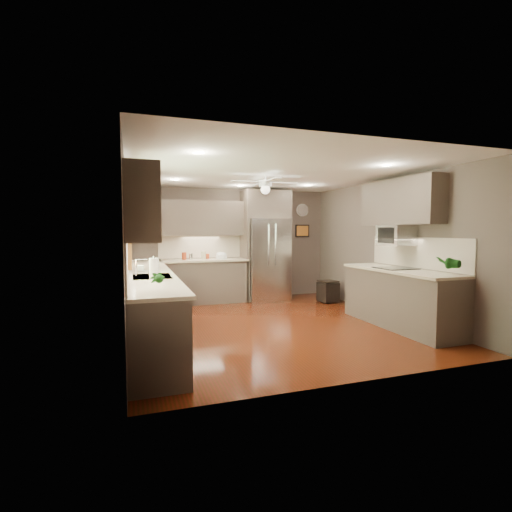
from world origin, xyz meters
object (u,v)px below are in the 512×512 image
microwave (396,235)px  canister_c (204,255)px  canister_d (208,256)px  paper_towel (154,269)px  canister_b (191,256)px  potted_plant_right (447,263)px  bowl (222,258)px  soap_bottle (140,268)px  stool (328,291)px  canister_a (184,256)px  potted_plant_left (158,278)px  refrigerator (266,247)px

microwave → canister_c: bearing=134.4°
canister_d → paper_towel: size_ratio=0.36×
canister_b → potted_plant_right: (2.89, -3.95, 0.11)m
canister_c → bowl: bearing=-12.4°
soap_bottle → paper_towel: paper_towel is taller
canister_d → stool: canister_d is taller
canister_a → potted_plant_right: 4.98m
canister_b → soap_bottle: (-1.08, -2.39, 0.02)m
potted_plant_right → microwave: (0.13, 1.20, 0.36)m
soap_bottle → canister_d: bearing=59.2°
canister_a → microwave: bearing=-41.1°
potted_plant_left → potted_plant_right: (3.83, 0.07, 0.04)m
paper_towel → canister_a: bearing=75.9°
potted_plant_left → bowl: potted_plant_left is taller
soap_bottle → stool: size_ratio=0.39×
potted_plant_left → refrigerator: bearing=56.4°
microwave → stool: (-0.18, 1.92, -1.24)m
canister_a → potted_plant_left: potted_plant_left is taller
potted_plant_right → canister_d: bearing=122.3°
potted_plant_left → refrigerator: refrigerator is taller
canister_a → soap_bottle: (-0.94, -2.40, 0.01)m
canister_a → canister_b: (0.14, -0.01, -0.01)m
canister_c → microwave: (2.74, -2.80, 0.45)m
stool → soap_bottle: bearing=-158.3°
potted_plant_right → refrigerator: size_ratio=0.15×
soap_bottle → bowl: bearing=53.5°
soap_bottle → paper_towel: 0.77m
potted_plant_right → paper_towel: 3.90m
potted_plant_left → potted_plant_right: bearing=1.1°
canister_b → soap_bottle: bearing=-114.4°
canister_c → refrigerator: size_ratio=0.07×
canister_b → soap_bottle: size_ratio=0.71×
refrigerator → microwave: 3.03m
potted_plant_left → bowl: 4.29m
canister_b → bowl: canister_b is taller
canister_a → potted_plant_right: size_ratio=0.44×
canister_c → paper_towel: bearing=-110.8°
potted_plant_left → stool: potted_plant_left is taller
bowl → stool: bowl is taller
canister_a → canister_d: size_ratio=1.44×
canister_c → microwave: size_ratio=0.30×
canister_c → refrigerator: 1.42m
bowl → paper_towel: bearing=-117.1°
canister_d → refrigerator: bearing=-3.8°
refrigerator → stool: (1.14, -0.79, -0.95)m
canister_d → stool: (2.47, -0.88, -0.76)m
refrigerator → paper_towel: refrigerator is taller
soap_bottle → microwave: 4.14m
canister_c → paper_towel: size_ratio=0.55×
potted_plant_left → potted_plant_right: potted_plant_right is taller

